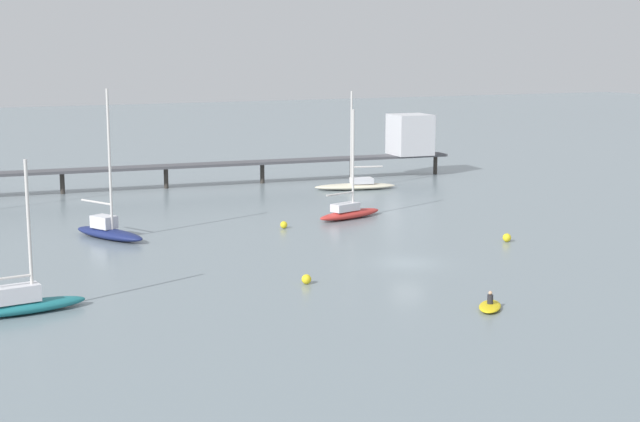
{
  "coord_description": "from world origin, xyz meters",
  "views": [
    {
      "loc": [
        -34.51,
        -57.68,
        15.64
      ],
      "look_at": [
        0.0,
        15.06,
        1.5
      ],
      "focal_mm": 52.54,
      "sensor_mm": 36.0,
      "label": 1
    }
  ],
  "objects_px": {
    "pier": "(350,144)",
    "dinghy_yellow": "(490,306)",
    "mooring_buoy_inner": "(507,238)",
    "mooring_buoy_far": "(284,225)",
    "sailboat_teal": "(25,301)",
    "sailboat_navy": "(108,229)",
    "sailboat_red": "(349,211)",
    "mooring_buoy_outer": "(306,279)",
    "sailboat_cream": "(356,184)"
  },
  "relations": [
    {
      "from": "pier",
      "to": "sailboat_red",
      "type": "xyz_separation_m",
      "value": [
        -12.19,
        -23.67,
        -3.49
      ]
    },
    {
      "from": "sailboat_red",
      "to": "mooring_buoy_far",
      "type": "relative_size",
      "value": 15.85
    },
    {
      "from": "mooring_buoy_inner",
      "to": "mooring_buoy_outer",
      "type": "height_order",
      "value": "mooring_buoy_inner"
    },
    {
      "from": "mooring_buoy_outer",
      "to": "sailboat_cream",
      "type": "bearing_deg",
      "value": 57.97
    },
    {
      "from": "pier",
      "to": "dinghy_yellow",
      "type": "distance_m",
      "value": 57.51
    },
    {
      "from": "sailboat_cream",
      "to": "mooring_buoy_far",
      "type": "xyz_separation_m",
      "value": [
        -16.26,
        -17.52,
        -0.27
      ]
    },
    {
      "from": "mooring_buoy_outer",
      "to": "mooring_buoy_inner",
      "type": "bearing_deg",
      "value": 15.06
    },
    {
      "from": "dinghy_yellow",
      "to": "mooring_buoy_outer",
      "type": "relative_size",
      "value": 4.57
    },
    {
      "from": "sailboat_teal",
      "to": "sailboat_cream",
      "type": "height_order",
      "value": "sailboat_cream"
    },
    {
      "from": "mooring_buoy_inner",
      "to": "mooring_buoy_far",
      "type": "height_order",
      "value": "mooring_buoy_inner"
    },
    {
      "from": "pier",
      "to": "mooring_buoy_outer",
      "type": "bearing_deg",
      "value": -120.4
    },
    {
      "from": "sailboat_navy",
      "to": "dinghy_yellow",
      "type": "distance_m",
      "value": 34.91
    },
    {
      "from": "sailboat_teal",
      "to": "sailboat_red",
      "type": "bearing_deg",
      "value": 31.68
    },
    {
      "from": "sailboat_teal",
      "to": "mooring_buoy_outer",
      "type": "xyz_separation_m",
      "value": [
        18.06,
        -0.8,
        -0.41
      ]
    },
    {
      "from": "mooring_buoy_inner",
      "to": "sailboat_teal",
      "type": "bearing_deg",
      "value": -173.03
    },
    {
      "from": "sailboat_red",
      "to": "mooring_buoy_inner",
      "type": "bearing_deg",
      "value": -65.35
    },
    {
      "from": "sailboat_teal",
      "to": "mooring_buoy_inner",
      "type": "height_order",
      "value": "sailboat_teal"
    },
    {
      "from": "pier",
      "to": "sailboat_cream",
      "type": "xyz_separation_m",
      "value": [
        -3.26,
        -7.95,
        -3.6
      ]
    },
    {
      "from": "sailboat_red",
      "to": "sailboat_teal",
      "type": "relative_size",
      "value": 1.09
    },
    {
      "from": "dinghy_yellow",
      "to": "mooring_buoy_inner",
      "type": "distance_m",
      "value": 20.47
    },
    {
      "from": "sailboat_cream",
      "to": "mooring_buoy_outer",
      "type": "xyz_separation_m",
      "value": [
        -22.57,
        -36.08,
        -0.26
      ]
    },
    {
      "from": "pier",
      "to": "sailboat_navy",
      "type": "relative_size",
      "value": 4.73
    },
    {
      "from": "sailboat_navy",
      "to": "sailboat_cream",
      "type": "bearing_deg",
      "value": 26.35
    },
    {
      "from": "mooring_buoy_far",
      "to": "pier",
      "type": "bearing_deg",
      "value": 52.53
    },
    {
      "from": "pier",
      "to": "mooring_buoy_outer",
      "type": "distance_m",
      "value": 51.2
    },
    {
      "from": "dinghy_yellow",
      "to": "mooring_buoy_far",
      "type": "height_order",
      "value": "dinghy_yellow"
    },
    {
      "from": "sailboat_navy",
      "to": "mooring_buoy_far",
      "type": "xyz_separation_m",
      "value": [
        14.86,
        -2.11,
        -0.49
      ]
    },
    {
      "from": "dinghy_yellow",
      "to": "mooring_buoy_inner",
      "type": "relative_size",
      "value": 4.35
    },
    {
      "from": "sailboat_cream",
      "to": "dinghy_yellow",
      "type": "height_order",
      "value": "sailboat_cream"
    },
    {
      "from": "pier",
      "to": "sailboat_teal",
      "type": "xyz_separation_m",
      "value": [
        -43.9,
        -43.23,
        -3.45
      ]
    },
    {
      "from": "dinghy_yellow",
      "to": "sailboat_navy",
      "type": "bearing_deg",
      "value": 117.37
    },
    {
      "from": "sailboat_teal",
      "to": "dinghy_yellow",
      "type": "height_order",
      "value": "sailboat_teal"
    },
    {
      "from": "sailboat_red",
      "to": "dinghy_yellow",
      "type": "xyz_separation_m",
      "value": [
        -6.15,
        -30.69,
        -0.49
      ]
    },
    {
      "from": "pier",
      "to": "sailboat_teal",
      "type": "height_order",
      "value": "sailboat_teal"
    },
    {
      "from": "sailboat_navy",
      "to": "sailboat_teal",
      "type": "bearing_deg",
      "value": -115.57
    },
    {
      "from": "sailboat_teal",
      "to": "mooring_buoy_outer",
      "type": "height_order",
      "value": "sailboat_teal"
    },
    {
      "from": "sailboat_teal",
      "to": "sailboat_cream",
      "type": "xyz_separation_m",
      "value": [
        40.63,
        35.28,
        -0.15
      ]
    },
    {
      "from": "sailboat_cream",
      "to": "sailboat_red",
      "type": "bearing_deg",
      "value": -119.6
    },
    {
      "from": "sailboat_navy",
      "to": "sailboat_red",
      "type": "distance_m",
      "value": 22.2
    },
    {
      "from": "sailboat_cream",
      "to": "mooring_buoy_outer",
      "type": "height_order",
      "value": "sailboat_cream"
    },
    {
      "from": "mooring_buoy_far",
      "to": "dinghy_yellow",
      "type": "bearing_deg",
      "value": -87.66
    },
    {
      "from": "pier",
      "to": "mooring_buoy_inner",
      "type": "distance_m",
      "value": 39.09
    },
    {
      "from": "sailboat_teal",
      "to": "dinghy_yellow",
      "type": "bearing_deg",
      "value": -23.53
    },
    {
      "from": "sailboat_navy",
      "to": "sailboat_red",
      "type": "xyz_separation_m",
      "value": [
        22.2,
        -0.3,
        -0.1
      ]
    },
    {
      "from": "pier",
      "to": "sailboat_navy",
      "type": "bearing_deg",
      "value": -145.81
    },
    {
      "from": "sailboat_navy",
      "to": "mooring_buoy_outer",
      "type": "bearing_deg",
      "value": -67.51
    },
    {
      "from": "sailboat_teal",
      "to": "mooring_buoy_inner",
      "type": "relative_size",
      "value": 13.29
    },
    {
      "from": "dinghy_yellow",
      "to": "mooring_buoy_outer",
      "type": "xyz_separation_m",
      "value": [
        -7.49,
        10.33,
        0.12
      ]
    },
    {
      "from": "mooring_buoy_inner",
      "to": "mooring_buoy_far",
      "type": "xyz_separation_m",
      "value": [
        -14.15,
        13.06,
        -0.03
      ]
    },
    {
      "from": "sailboat_red",
      "to": "mooring_buoy_outer",
      "type": "bearing_deg",
      "value": -123.82
    }
  ]
}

